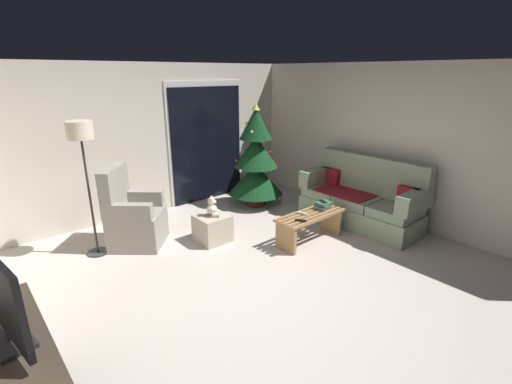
# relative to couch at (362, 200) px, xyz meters

# --- Properties ---
(ground_plane) EXTENTS (7.00, 7.00, 0.00)m
(ground_plane) POSITION_rel_couch_xyz_m (-2.32, -0.33, -0.40)
(ground_plane) COLOR #BCB2A8
(wall_back) EXTENTS (5.72, 0.12, 2.50)m
(wall_back) POSITION_rel_couch_xyz_m (-2.32, 2.73, 0.85)
(wall_back) COLOR beige
(wall_back) RESTS_ON ground
(wall_right) EXTENTS (0.12, 6.00, 2.50)m
(wall_right) POSITION_rel_couch_xyz_m (0.54, -0.33, 0.85)
(wall_right) COLOR beige
(wall_right) RESTS_ON ground
(patio_door_frame) EXTENTS (1.60, 0.02, 2.20)m
(patio_door_frame) POSITION_rel_couch_xyz_m (-1.17, 2.66, 0.70)
(patio_door_frame) COLOR silver
(patio_door_frame) RESTS_ON ground
(patio_door_glass) EXTENTS (1.50, 0.02, 2.10)m
(patio_door_glass) POSITION_rel_couch_xyz_m (-1.17, 2.64, 0.65)
(patio_door_glass) COLOR black
(patio_door_glass) RESTS_ON ground
(couch) EXTENTS (0.81, 1.95, 1.08)m
(couch) POSITION_rel_couch_xyz_m (0.00, 0.00, 0.00)
(couch) COLOR gray
(couch) RESTS_ON ground
(coffee_table) EXTENTS (1.10, 0.40, 0.42)m
(coffee_table) POSITION_rel_couch_xyz_m (-1.13, 0.10, -0.12)
(coffee_table) COLOR #9E7547
(coffee_table) RESTS_ON ground
(remote_black) EXTENTS (0.12, 0.15, 0.02)m
(remote_black) POSITION_rel_couch_xyz_m (-1.43, 0.00, 0.03)
(remote_black) COLOR black
(remote_black) RESTS_ON coffee_table
(remote_silver) EXTENTS (0.07, 0.16, 0.02)m
(remote_silver) POSITION_rel_couch_xyz_m (-1.22, 0.16, 0.03)
(remote_silver) COLOR #ADADB2
(remote_silver) RESTS_ON coffee_table
(book_stack) EXTENTS (0.27, 0.23, 0.10)m
(book_stack) POSITION_rel_couch_xyz_m (-0.83, 0.13, 0.07)
(book_stack) COLOR #4C4C51
(book_stack) RESTS_ON coffee_table
(cell_phone) EXTENTS (0.12, 0.16, 0.01)m
(cell_phone) POSITION_rel_couch_xyz_m (-0.82, 0.13, 0.13)
(cell_phone) COLOR black
(cell_phone) RESTS_ON book_stack
(christmas_tree) EXTENTS (0.98, 0.98, 1.84)m
(christmas_tree) POSITION_rel_couch_xyz_m (-0.72, 1.77, 0.42)
(christmas_tree) COLOR #4C1E19
(christmas_tree) RESTS_ON ground
(armchair) EXTENTS (0.97, 0.97, 1.13)m
(armchair) POSITION_rel_couch_xyz_m (-3.09, 1.65, 0.00)
(armchair) COLOR gray
(armchair) RESTS_ON ground
(floor_lamp) EXTENTS (0.32, 0.32, 1.78)m
(floor_lamp) POSITION_rel_couch_xyz_m (-3.60, 1.71, 1.11)
(floor_lamp) COLOR #2D2D30
(floor_lamp) RESTS_ON ground
(television) EXTENTS (0.25, 0.84, 0.61)m
(television) POSITION_rel_couch_xyz_m (-4.81, -0.72, 0.70)
(television) COLOR black
(television) RESTS_ON media_shelf
(ottoman) EXTENTS (0.44, 0.44, 0.39)m
(ottoman) POSITION_rel_couch_xyz_m (-2.20, 1.02, -0.20)
(ottoman) COLOR #B2A893
(ottoman) RESTS_ON ground
(teddy_bear_cream) EXTENTS (0.22, 0.21, 0.29)m
(teddy_bear_cream) POSITION_rel_couch_xyz_m (-2.19, 1.01, 0.11)
(teddy_bear_cream) COLOR beige
(teddy_bear_cream) RESTS_ON ottoman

